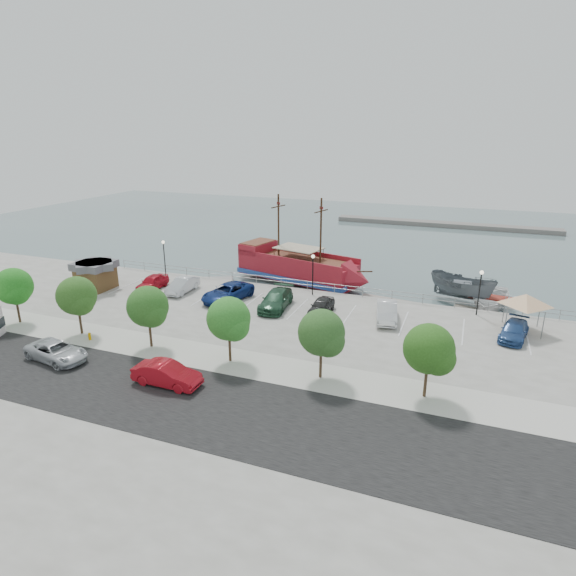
% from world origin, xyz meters
% --- Properties ---
extents(ground, '(160.00, 160.00, 0.00)m').
position_xyz_m(ground, '(0.00, 0.00, -1.00)').
color(ground, '#4F6063').
extents(land_slab, '(100.00, 58.00, 1.20)m').
position_xyz_m(land_slab, '(0.00, -21.00, -0.60)').
color(land_slab, gray).
rests_on(land_slab, ground).
extents(street, '(100.00, 8.00, 0.04)m').
position_xyz_m(street, '(0.00, -16.00, 0.01)').
color(street, black).
rests_on(street, land_slab).
extents(sidewalk, '(100.00, 4.00, 0.05)m').
position_xyz_m(sidewalk, '(0.00, -10.00, 0.01)').
color(sidewalk, beige).
rests_on(sidewalk, land_slab).
extents(seawall_railing, '(50.00, 0.06, 1.00)m').
position_xyz_m(seawall_railing, '(0.00, 7.80, 0.53)').
color(seawall_railing, gray).
rests_on(seawall_railing, land_slab).
extents(far_shore, '(40.00, 3.00, 0.80)m').
position_xyz_m(far_shore, '(10.00, 55.00, -0.60)').
color(far_shore, slate).
rests_on(far_shore, ground).
extents(pirate_ship, '(17.26, 8.45, 10.68)m').
position_xyz_m(pirate_ship, '(-2.80, 12.52, 0.79)').
color(pirate_ship, maroon).
rests_on(pirate_ship, ground).
extents(patrol_boat, '(7.79, 5.75, 2.84)m').
position_xyz_m(patrol_boat, '(14.48, 12.46, 0.42)').
color(patrol_boat, slate).
rests_on(patrol_boat, ground).
extents(speedboat, '(6.59, 8.33, 1.56)m').
position_xyz_m(speedboat, '(17.27, 11.86, -0.22)').
color(speedboat, white).
rests_on(speedboat, ground).
extents(dock_west, '(6.43, 4.23, 0.36)m').
position_xyz_m(dock_west, '(-14.18, 9.20, -0.82)').
color(dock_west, gray).
rests_on(dock_west, ground).
extents(dock_mid, '(6.95, 2.97, 0.38)m').
position_xyz_m(dock_mid, '(7.80, 9.20, -0.81)').
color(dock_mid, gray).
rests_on(dock_mid, ground).
extents(dock_east, '(6.68, 3.44, 0.37)m').
position_xyz_m(dock_east, '(17.01, 9.20, -0.82)').
color(dock_east, '#696257').
rests_on(dock_east, ground).
extents(shed, '(3.67, 3.67, 2.99)m').
position_xyz_m(shed, '(-22.37, 0.09, 1.59)').
color(shed, brown).
rests_on(shed, land_slab).
extents(canopy_tent, '(4.57, 4.57, 3.77)m').
position_xyz_m(canopy_tent, '(19.60, 4.03, 3.28)').
color(canopy_tent, slate).
rests_on(canopy_tent, land_slab).
extents(street_van, '(5.40, 3.10, 1.42)m').
position_xyz_m(street_van, '(-13.13, -14.47, 0.71)').
color(street_van, '#B4B8BC').
rests_on(street_van, street).
extents(street_sedan, '(4.78, 1.68, 1.57)m').
position_xyz_m(street_sedan, '(-3.34, -14.61, 0.79)').
color(street_sedan, '#AF101B').
rests_on(street_sedan, street).
extents(fire_hydrant, '(0.23, 0.23, 0.68)m').
position_xyz_m(fire_hydrant, '(-13.42, -10.80, 0.37)').
color(fire_hydrant, '#DB9900').
rests_on(fire_hydrant, sidewalk).
extents(lamp_post_left, '(0.36, 0.36, 4.28)m').
position_xyz_m(lamp_post_left, '(-18.00, 6.50, 2.94)').
color(lamp_post_left, black).
rests_on(lamp_post_left, land_slab).
extents(lamp_post_mid, '(0.36, 0.36, 4.28)m').
position_xyz_m(lamp_post_mid, '(0.00, 6.50, 2.94)').
color(lamp_post_mid, black).
rests_on(lamp_post_mid, land_slab).
extents(lamp_post_right, '(0.36, 0.36, 4.28)m').
position_xyz_m(lamp_post_right, '(16.00, 6.50, 2.94)').
color(lamp_post_right, black).
rests_on(lamp_post_right, land_slab).
extents(tree_a, '(3.30, 3.20, 5.00)m').
position_xyz_m(tree_a, '(-21.85, -10.07, 3.30)').
color(tree_a, '#473321').
rests_on(tree_a, sidewalk).
extents(tree_b, '(3.30, 3.20, 5.00)m').
position_xyz_m(tree_b, '(-14.85, -10.07, 3.30)').
color(tree_b, '#473321').
rests_on(tree_b, sidewalk).
extents(tree_c, '(3.30, 3.20, 5.00)m').
position_xyz_m(tree_c, '(-7.85, -10.07, 3.30)').
color(tree_c, '#473321').
rests_on(tree_c, sidewalk).
extents(tree_d, '(3.30, 3.20, 5.00)m').
position_xyz_m(tree_d, '(-0.85, -10.07, 3.30)').
color(tree_d, '#473321').
rests_on(tree_d, sidewalk).
extents(tree_e, '(3.30, 3.20, 5.00)m').
position_xyz_m(tree_e, '(6.15, -10.07, 3.30)').
color(tree_e, '#473321').
rests_on(tree_e, sidewalk).
extents(tree_f, '(3.30, 3.20, 5.00)m').
position_xyz_m(tree_f, '(13.15, -10.07, 3.30)').
color(tree_f, '#473321').
rests_on(tree_f, sidewalk).
extents(parked_car_a, '(2.08, 4.63, 1.54)m').
position_xyz_m(parked_car_a, '(-16.63, 2.08, 0.77)').
color(parked_car_a, '#B40E1D').
rests_on(parked_car_a, land_slab).
extents(parked_car_b, '(1.68, 4.66, 1.53)m').
position_xyz_m(parked_car_b, '(-13.05, 2.37, 0.76)').
color(parked_car_b, silver).
rests_on(parked_car_b, land_slab).
extents(parked_car_c, '(3.96, 6.47, 1.67)m').
position_xyz_m(parked_car_c, '(-7.41, 1.82, 0.84)').
color(parked_car_c, navy).
rests_on(parked_car_c, land_slab).
extents(parked_car_d, '(2.86, 5.95, 1.67)m').
position_xyz_m(parked_car_d, '(-2.05, 1.50, 0.84)').
color(parked_car_d, '#234D33').
rests_on(parked_car_d, land_slab).
extents(parked_car_e, '(1.77, 4.30, 1.46)m').
position_xyz_m(parked_car_e, '(2.44, 1.69, 0.73)').
color(parked_car_e, '#242424').
rests_on(parked_car_e, land_slab).
extents(parked_car_f, '(2.68, 5.26, 1.65)m').
position_xyz_m(parked_car_f, '(8.40, 2.20, 0.83)').
color(parked_car_f, silver).
rests_on(parked_car_f, land_slab).
extents(parked_car_h, '(2.82, 4.98, 1.36)m').
position_xyz_m(parked_car_h, '(18.88, 1.96, 0.68)').
color(parked_car_h, '#284A83').
rests_on(parked_car_h, land_slab).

